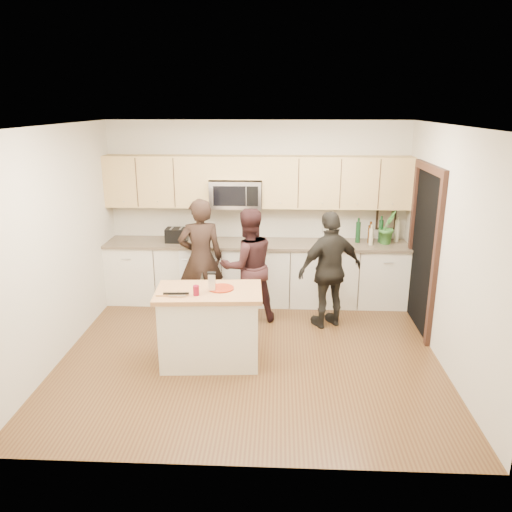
{
  "coord_description": "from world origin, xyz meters",
  "views": [
    {
      "loc": [
        0.33,
        -5.49,
        2.93
      ],
      "look_at": [
        0.05,
        0.35,
        1.14
      ],
      "focal_mm": 35.0,
      "sensor_mm": 36.0,
      "label": 1
    }
  ],
  "objects_px": {
    "woman_center": "(248,266)",
    "woman_right": "(330,270)",
    "toaster": "(177,235)",
    "woman_left": "(201,258)",
    "island": "(210,326)"
  },
  "relations": [
    {
      "from": "woman_center",
      "to": "woman_right",
      "type": "relative_size",
      "value": 1.01
    },
    {
      "from": "island",
      "to": "woman_left",
      "type": "height_order",
      "value": "woman_left"
    },
    {
      "from": "toaster",
      "to": "woman_center",
      "type": "xyz_separation_m",
      "value": [
        1.11,
        -0.7,
        -0.24
      ]
    },
    {
      "from": "woman_right",
      "to": "toaster",
      "type": "bearing_deg",
      "value": -45.52
    },
    {
      "from": "toaster",
      "to": "island",
      "type": "bearing_deg",
      "value": -68.63
    },
    {
      "from": "island",
      "to": "woman_left",
      "type": "relative_size",
      "value": 0.73
    },
    {
      "from": "island",
      "to": "woman_center",
      "type": "height_order",
      "value": "woman_center"
    },
    {
      "from": "woman_left",
      "to": "woman_right",
      "type": "distance_m",
      "value": 1.8
    },
    {
      "from": "island",
      "to": "woman_left",
      "type": "xyz_separation_m",
      "value": [
        -0.3,
        1.36,
        0.4
      ]
    },
    {
      "from": "island",
      "to": "woman_right",
      "type": "distance_m",
      "value": 1.87
    },
    {
      "from": "toaster",
      "to": "woman_right",
      "type": "relative_size",
      "value": 0.2
    },
    {
      "from": "toaster",
      "to": "woman_left",
      "type": "bearing_deg",
      "value": -50.68
    },
    {
      "from": "toaster",
      "to": "woman_right",
      "type": "bearing_deg",
      "value": -19.97
    },
    {
      "from": "woman_center",
      "to": "woman_right",
      "type": "xyz_separation_m",
      "value": [
        1.11,
        -0.1,
        -0.0
      ]
    },
    {
      "from": "woman_left",
      "to": "woman_right",
      "type": "bearing_deg",
      "value": 158.56
    }
  ]
}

